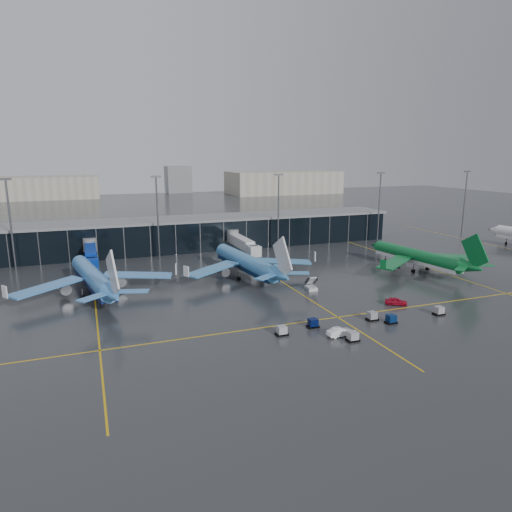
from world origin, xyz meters
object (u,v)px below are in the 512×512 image
object	(u,v)px
airliner_klm_near	(246,253)
baggage_carts	(360,323)
service_van_red	(396,301)
mobile_airstair	(311,287)
airliner_aer_lingus	(417,248)
airliner_arkefly	(92,267)
service_van_white	(340,332)

from	to	relation	value
airliner_klm_near	baggage_carts	xyz separation A→B (m)	(8.48, -41.03, -5.83)
service_van_red	mobile_airstair	bearing A→B (deg)	70.10
airliner_klm_near	mobile_airstair	xyz separation A→B (m)	(10.84, -16.49, -5.82)
airliner_aer_lingus	airliner_klm_near	bearing A→B (deg)	161.87
airliner_arkefly	service_van_red	distance (m)	68.31
airliner_klm_near	baggage_carts	world-z (taller)	airliner_klm_near
baggage_carts	airliner_klm_near	bearing A→B (deg)	101.67
airliner_aer_lingus	baggage_carts	xyz separation A→B (m)	(-38.68, -31.65, -5.43)
baggage_carts	mobile_airstair	bearing A→B (deg)	84.51
mobile_airstair	service_van_white	bearing A→B (deg)	-101.33
airliner_arkefly	airliner_klm_near	xyz separation A→B (m)	(37.90, 2.12, -0.03)
airliner_arkefly	service_van_red	size ratio (longest dim) A/B	9.29
airliner_aer_lingus	service_van_white	world-z (taller)	airliner_aer_lingus
airliner_arkefly	airliner_aer_lingus	world-z (taller)	airliner_arkefly
baggage_carts	service_van_red	xyz separation A→B (m)	(14.32, 8.12, 0.03)
airliner_arkefly	baggage_carts	distance (m)	60.82
airliner_aer_lingus	service_van_white	size ratio (longest dim) A/B	8.23
mobile_airstair	airliner_arkefly	bearing A→B (deg)	169.17
airliner_aer_lingus	mobile_airstair	distance (m)	37.41
airliner_klm_near	mobile_airstair	bearing A→B (deg)	-62.60
mobile_airstair	airliner_klm_near	bearing A→B (deg)	128.91
airliner_arkefly	airliner_aer_lingus	distance (m)	85.37
airliner_klm_near	service_van_white	world-z (taller)	airliner_klm_near
mobile_airstair	service_van_red	size ratio (longest dim) A/B	0.74
baggage_carts	service_van_red	size ratio (longest dim) A/B	7.81
baggage_carts	mobile_airstair	world-z (taller)	mobile_airstair
airliner_klm_near	baggage_carts	distance (m)	42.30
airliner_arkefly	service_van_white	size ratio (longest dim) A/B	8.81
service_van_red	service_van_white	distance (m)	23.01
airliner_arkefly	mobile_airstair	world-z (taller)	airliner_arkefly
mobile_airstair	baggage_carts	bearing A→B (deg)	-89.90
airliner_klm_near	baggage_carts	size ratio (longest dim) A/B	1.18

